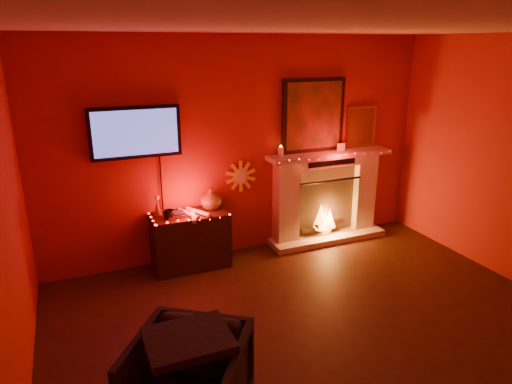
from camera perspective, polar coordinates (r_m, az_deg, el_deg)
room at (r=3.55m, az=13.29°, el=-2.72°), size 5.00×5.00×5.00m
fireplace at (r=6.23m, az=8.69°, el=0.49°), size 1.72×0.40×2.18m
tv at (r=5.25m, az=-14.82°, el=7.19°), size 1.00×0.07×1.24m
sunburst_clock at (r=5.72m, az=-1.91°, el=1.99°), size 0.40×0.03×0.40m
console_table at (r=5.53m, az=-8.09°, el=-5.63°), size 0.90×0.56×0.94m
armchair at (r=3.44m, az=-8.37°, el=-22.57°), size 1.06×1.07×0.71m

